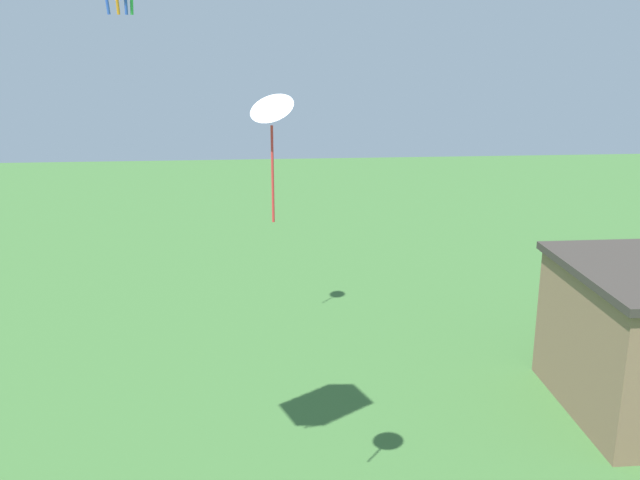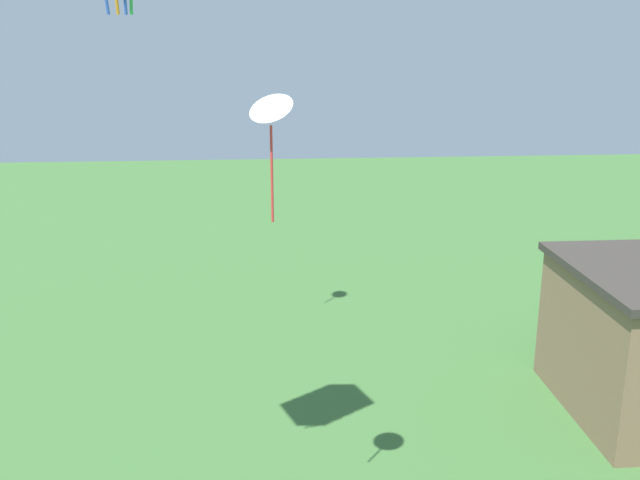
# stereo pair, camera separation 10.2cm
# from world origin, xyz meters

# --- Properties ---
(kite_white_delta) EXTENTS (1.10, 1.06, 2.46)m
(kite_white_delta) POSITION_xyz_m (-1.09, 7.01, 9.66)
(kite_white_delta) COLOR white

